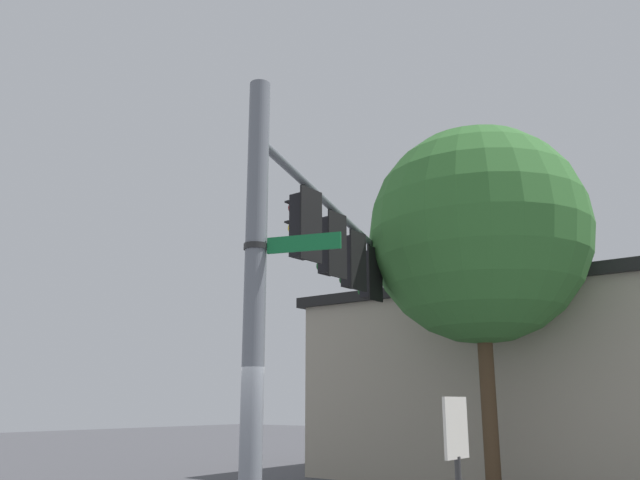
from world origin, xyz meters
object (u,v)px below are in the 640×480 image
object	(u,v)px
traffic_light_nearest_pole	(302,226)
traffic_light_arm_end	(368,275)
traffic_light_mid_inner	(329,246)
historical_marker	(457,456)
street_name_sign	(277,245)
traffic_light_mid_outer	(351,262)

from	to	relation	value
traffic_light_nearest_pole	traffic_light_arm_end	world-z (taller)	same
traffic_light_mid_inner	historical_marker	size ratio (longest dim) A/B	0.62
street_name_sign	traffic_light_arm_end	bearing A→B (deg)	22.54
traffic_light_mid_inner	traffic_light_mid_outer	world-z (taller)	same
traffic_light_arm_end	historical_marker	size ratio (longest dim) A/B	0.62
historical_marker	traffic_light_arm_end	bearing A→B (deg)	44.37
traffic_light_mid_outer	historical_marker	distance (m)	5.71
traffic_light_arm_end	historical_marker	xyz separation A→B (m)	(-4.16, -4.07, -3.46)
traffic_light_mid_outer	traffic_light_arm_end	bearing A→B (deg)	19.57
traffic_light_mid_inner	historical_marker	world-z (taller)	traffic_light_mid_inner
traffic_light_arm_end	street_name_sign	xyz separation A→B (m)	(-5.73, -2.38, -0.78)
street_name_sign	historical_marker	bearing A→B (deg)	-47.07
traffic_light_nearest_pole	traffic_light_mid_inner	xyz separation A→B (m)	(1.37, 0.49, 0.00)
traffic_light_arm_end	historical_marker	bearing A→B (deg)	-135.63
traffic_light_mid_inner	traffic_light_arm_end	xyz separation A→B (m)	(2.74, 0.97, 0.00)
traffic_light_nearest_pole	traffic_light_mid_outer	distance (m)	2.91
street_name_sign	historical_marker	xyz separation A→B (m)	(1.57, -1.69, -2.68)
traffic_light_nearest_pole	street_name_sign	xyz separation A→B (m)	(-1.62, -0.92, -0.78)
traffic_light_mid_inner	traffic_light_mid_outer	distance (m)	1.45
traffic_light_mid_inner	traffic_light_arm_end	bearing A→B (deg)	19.57
traffic_light_nearest_pole	historical_marker	world-z (taller)	traffic_light_nearest_pole
street_name_sign	historical_marker	world-z (taller)	street_name_sign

